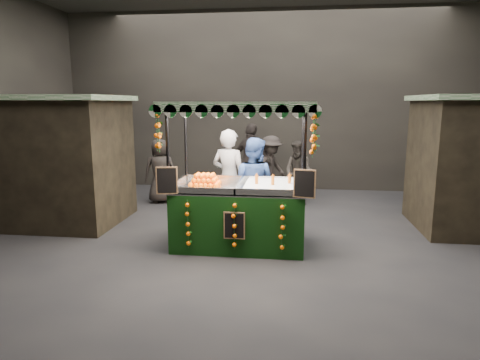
# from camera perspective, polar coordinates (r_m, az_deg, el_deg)

# --- Properties ---
(ground) EXTENTS (12.00, 12.00, 0.00)m
(ground) POSITION_cam_1_polar(r_m,az_deg,el_deg) (7.37, 2.80, -8.93)
(ground) COLOR black
(ground) RESTS_ON ground
(market_hall) EXTENTS (12.10, 10.10, 5.05)m
(market_hall) POSITION_cam_1_polar(r_m,az_deg,el_deg) (7.01, 3.06, 18.11)
(market_hall) COLOR black
(market_hall) RESTS_ON ground
(neighbour_stall_left) EXTENTS (3.00, 2.20, 2.60)m
(neighbour_stall_left) POSITION_cam_1_polar(r_m,az_deg,el_deg) (9.40, -24.45, 2.59)
(neighbour_stall_left) COLOR black
(neighbour_stall_left) RESTS_ON ground
(juice_stall) EXTENTS (2.55, 1.50, 2.47)m
(juice_stall) POSITION_cam_1_polar(r_m,az_deg,el_deg) (7.11, -0.05, -3.19)
(juice_stall) COLOR black
(juice_stall) RESTS_ON ground
(vendor_grey) EXTENTS (0.82, 0.66, 1.96)m
(vendor_grey) POSITION_cam_1_polar(r_m,az_deg,el_deg) (8.21, -1.51, 0.18)
(vendor_grey) COLOR gray
(vendor_grey) RESTS_ON ground
(vendor_blue) EXTENTS (1.05, 0.92, 1.81)m
(vendor_blue) POSITION_cam_1_polar(r_m,az_deg,el_deg) (7.97, 1.81, -0.68)
(vendor_blue) COLOR navy
(vendor_blue) RESTS_ON ground
(shopper_0) EXTENTS (0.84, 0.73, 1.94)m
(shopper_0) POSITION_cam_1_polar(r_m,az_deg,el_deg) (11.49, -17.98, 2.60)
(shopper_0) COLOR #2D2924
(shopper_0) RESTS_ON ground
(shopper_1) EXTENTS (0.95, 0.89, 1.56)m
(shopper_1) POSITION_cam_1_polar(r_m,az_deg,el_deg) (10.20, 8.03, 0.98)
(shopper_1) COLOR #2E2925
(shopper_1) RESTS_ON ground
(shopper_2) EXTENTS (1.23, 0.94, 1.94)m
(shopper_2) POSITION_cam_1_polar(r_m,az_deg,el_deg) (10.69, 1.60, 2.56)
(shopper_2) COLOR #2E2725
(shopper_2) RESTS_ON ground
(shopper_3) EXTENTS (1.10, 1.22, 1.64)m
(shopper_3) POSITION_cam_1_polar(r_m,az_deg,el_deg) (10.55, 4.24, 1.61)
(shopper_3) COLOR #2A2422
(shopper_3) RESTS_ON ground
(shopper_4) EXTENTS (0.90, 0.72, 1.59)m
(shopper_4) POSITION_cam_1_polar(r_m,az_deg,el_deg) (10.47, -10.88, 1.25)
(shopper_4) COLOR black
(shopper_4) RESTS_ON ground
(shopper_5) EXTENTS (1.37, 1.78, 1.88)m
(shopper_5) POSITION_cam_1_polar(r_m,az_deg,el_deg) (11.24, 27.86, 1.58)
(shopper_5) COLOR #2B2723
(shopper_5) RESTS_ON ground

